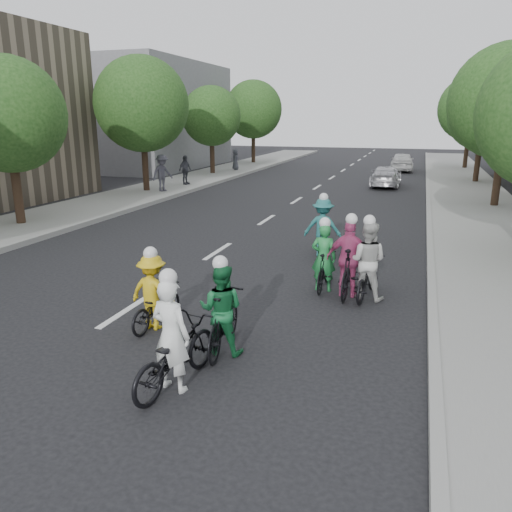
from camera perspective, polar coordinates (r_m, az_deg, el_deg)
The scene contains 25 objects.
ground at distance 10.79m, azimuth -14.56°, elevation -6.03°, with size 120.00×120.00×0.00m, color black.
sidewalk_left at distance 23.17m, azimuth -18.16°, elevation 5.34°, with size 4.00×80.00×0.15m, color gray.
curb_left at distance 22.08m, azimuth -14.05°, elevation 5.22°, with size 0.18×80.00×0.18m, color #999993.
sidewalk_right at distance 18.93m, azimuth 25.08°, elevation 2.49°, with size 4.00×80.00×0.15m, color gray.
curb_right at distance 18.78m, azimuth 19.18°, elevation 3.05°, with size 0.18×80.00×0.18m, color #999993.
bldg_sw at distance 42.30m, azimuth -13.03°, elevation 15.34°, with size 10.00×14.00×8.00m, color slate.
tree_l_2 at distance 19.92m, azimuth -26.53°, elevation 14.24°, with size 4.00×4.00×5.97m.
tree_l_3 at distance 27.15m, azimuth -12.94°, elevation 16.53°, with size 4.80×4.80×6.93m.
tree_l_4 at distance 35.20m, azimuth -5.12°, elevation 15.64°, with size 4.00×4.00×5.97m.
tree_l_5 at distance 43.62m, azimuth -0.31°, elevation 16.40°, with size 4.80×4.80×6.93m.
tree_r_1 at distance 24.21m, azimuth 26.80°, elevation 15.48°, with size 4.80×4.80×6.93m.
tree_r_2 at distance 33.14m, azimuth 24.51°, elevation 14.37°, with size 4.00×4.00×5.97m.
tree_r_3 at distance 42.11m, azimuth 23.36°, elevation 15.21°, with size 4.80×4.80×6.93m.
cyclist_0 at distance 14.53m, azimuth 7.64°, elevation 2.82°, with size 1.11×1.66×1.82m.
cyclist_1 at distance 7.53m, azimuth -9.34°, elevation -10.45°, with size 0.99×2.00×1.86m.
cyclist_2 at distance 9.65m, azimuth -11.55°, elevation -4.74°, with size 0.98×1.59×1.60m.
cyclist_3 at distance 11.62m, azimuth 7.76°, elevation -1.00°, with size 0.57×1.51×1.72m.
cyclist_4 at distance 11.23m, azimuth 12.55°, elevation -1.41°, with size 0.91×1.74×1.88m.
cyclist_5 at distance 8.50m, azimuth -3.84°, elevation -6.78°, with size 0.82×1.84×1.72m.
cyclist_6 at distance 11.30m, azimuth 10.64°, elevation -1.07°, with size 1.03×1.92×1.89m.
follow_car_lead at distance 30.16m, azimuth 14.62°, elevation 8.79°, with size 1.63×4.01×1.16m, color silver.
follow_car_trail at distance 39.34m, azimuth 16.34°, elevation 10.30°, with size 1.64×4.07×1.39m, color silver.
spectator_0 at distance 26.70m, azimuth -10.66°, elevation 9.31°, with size 1.22×0.70×1.89m, color #484652.
spectator_1 at distance 29.28m, azimuth -8.10°, elevation 9.71°, with size 0.96×0.40×1.65m, color #454650.
spectator_2 at distance 37.31m, azimuth -2.37°, elevation 10.96°, with size 0.73×0.47×1.49m, color #484954.
Camera 1 is at (5.58, -8.38, 3.88)m, focal length 35.00 mm.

